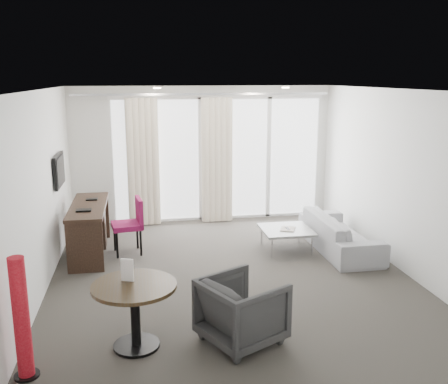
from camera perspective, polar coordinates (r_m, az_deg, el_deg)
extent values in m
cube|color=#3A3731|center=(7.16, 0.83, -9.69)|extent=(5.00, 6.00, 0.00)
cube|color=white|center=(6.60, 0.90, 11.60)|extent=(5.00, 6.00, 0.00)
cube|color=silver|center=(6.77, -20.41, -0.30)|extent=(0.00, 6.00, 2.60)
cube|color=silver|center=(7.62, 19.68, 1.18)|extent=(0.00, 6.00, 2.60)
cube|color=silver|center=(3.98, 8.97, -8.80)|extent=(5.00, 0.00, 2.60)
cylinder|color=#FFE0B2|center=(8.09, -7.66, 11.69)|extent=(0.12, 0.12, 0.02)
cylinder|color=#FFE0B2|center=(8.44, 7.04, 11.76)|extent=(0.12, 0.12, 0.02)
cylinder|color=#A7131F|center=(5.09, -22.15, -13.24)|extent=(0.26, 0.26, 1.19)
imported|color=#2C2B2C|center=(5.42, 2.07, -13.39)|extent=(1.04, 1.03, 0.71)
imported|color=gray|center=(8.36, 13.08, -4.56)|extent=(0.76, 1.95, 0.57)
cube|color=#4D4D50|center=(11.45, -1.84, -1.24)|extent=(5.60, 3.00, 0.12)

